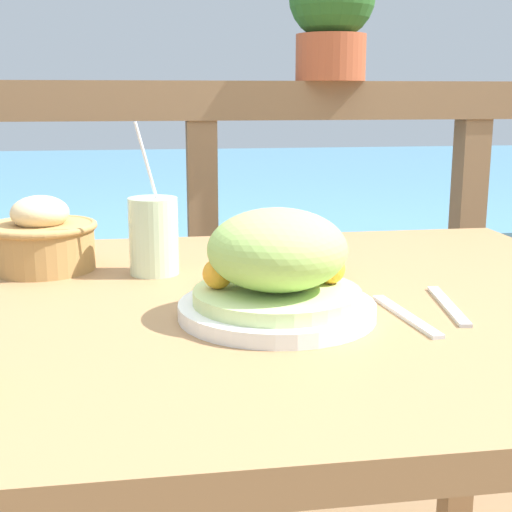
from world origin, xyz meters
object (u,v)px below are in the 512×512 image
Objects in this scene: salad_plate at (277,271)px; drink_glass at (154,236)px; bread_basket at (42,239)px; potted_plant at (332,12)px.

drink_glass is (-0.15, 0.26, 0.00)m from salad_plate.
salad_plate reaches higher than bread_basket.
potted_plant reaches higher than drink_glass.
drink_glass is at bearing 120.78° from salad_plate.
bread_basket is at bearing 136.89° from salad_plate.
potted_plant is at bearing 52.42° from drink_glass.
bread_basket is at bearing 162.73° from drink_glass.
bread_basket is (-0.34, 0.32, -0.01)m from salad_plate.
potted_plant is at bearing 39.42° from bread_basket.
potted_plant reaches higher than bread_basket.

